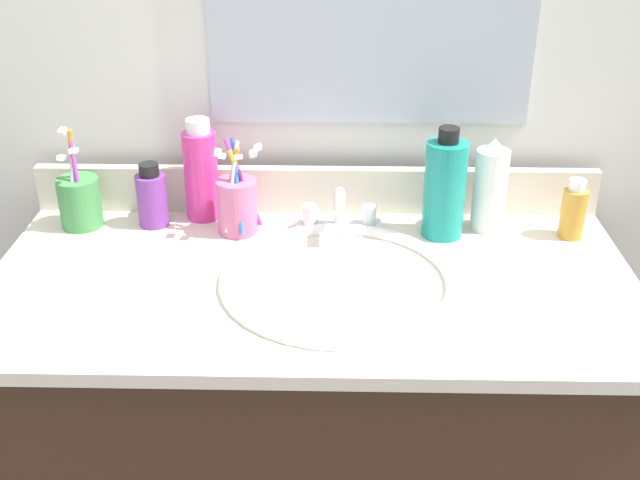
% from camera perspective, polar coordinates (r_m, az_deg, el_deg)
% --- Properties ---
extents(vanity_cabinet, '(1.05, 0.51, 0.73)m').
position_cam_1_polar(vanity_cabinet, '(1.55, -0.53, -15.19)').
color(vanity_cabinet, '#382316').
rests_on(vanity_cabinet, ground_plane).
extents(countertop, '(1.09, 0.55, 0.02)m').
position_cam_1_polar(countertop, '(1.32, -0.59, -3.13)').
color(countertop, beige).
rests_on(countertop, vanity_cabinet).
extents(backsplash, '(1.09, 0.02, 0.09)m').
position_cam_1_polar(backsplash, '(1.53, -0.29, 3.67)').
color(backsplash, beige).
rests_on(backsplash, countertop).
extents(back_wall, '(2.19, 0.04, 1.30)m').
position_cam_1_polar(back_wall, '(1.65, -0.22, -0.04)').
color(back_wall, silver).
rests_on(back_wall, ground_plane).
extents(sink_basin, '(0.40, 0.40, 0.11)m').
position_cam_1_polar(sink_basin, '(1.32, 1.38, -4.24)').
color(sink_basin, white).
rests_on(sink_basin, countertop).
extents(faucet, '(0.16, 0.10, 0.08)m').
position_cam_1_polar(faucet, '(1.46, 1.41, 1.68)').
color(faucet, silver).
rests_on(faucet, countertop).
extents(bottle_cream_purple, '(0.06, 0.06, 0.12)m').
position_cam_1_polar(bottle_cream_purple, '(1.51, -12.10, 3.03)').
color(bottle_cream_purple, '#7A3899').
rests_on(bottle_cream_purple, countertop).
extents(bottle_lotion_white, '(0.06, 0.06, 0.18)m').
position_cam_1_polar(bottle_lotion_white, '(1.48, 12.24, 3.77)').
color(bottle_lotion_white, white).
rests_on(bottle_lotion_white, countertop).
extents(bottle_soap_pink, '(0.06, 0.06, 0.20)m').
position_cam_1_polar(bottle_soap_pink, '(1.51, -8.62, 4.86)').
color(bottle_soap_pink, '#D8338C').
rests_on(bottle_soap_pink, countertop).
extents(bottle_mouthwash_teal, '(0.08, 0.08, 0.21)m').
position_cam_1_polar(bottle_mouthwash_teal, '(1.44, 9.03, 3.76)').
color(bottle_mouthwash_teal, teal).
rests_on(bottle_mouthwash_teal, countertop).
extents(bottle_oil_amber, '(0.05, 0.05, 0.11)m').
position_cam_1_polar(bottle_oil_amber, '(1.50, 17.90, 2.01)').
color(bottle_oil_amber, gold).
rests_on(bottle_oil_amber, countertop).
extents(cup_pink, '(0.09, 0.09, 0.18)m').
position_cam_1_polar(cup_pink, '(1.45, -6.02, 2.63)').
color(cup_pink, '#D16693').
rests_on(cup_pink, countertop).
extents(cup_green, '(0.08, 0.08, 0.19)m').
position_cam_1_polar(cup_green, '(1.54, -17.05, 2.74)').
color(cup_green, '#3F8C47').
rests_on(cup_green, countertop).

